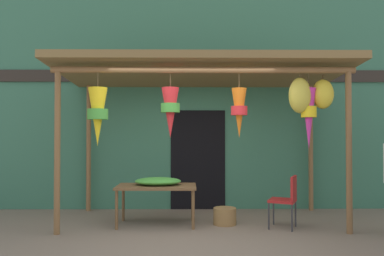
% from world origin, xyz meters
% --- Properties ---
extents(ground_plane, '(30.00, 30.00, 0.00)m').
position_xyz_m(ground_plane, '(0.00, 0.00, 0.00)').
color(ground_plane, '#756656').
extents(shop_facade, '(12.07, 0.29, 4.36)m').
position_xyz_m(shop_facade, '(0.00, 2.37, 2.18)').
color(shop_facade, '#387056').
rests_on(shop_facade, ground_plane).
extents(market_stall_canopy, '(4.92, 2.31, 2.74)m').
position_xyz_m(market_stall_canopy, '(0.24, 1.03, 2.41)').
color(market_stall_canopy, brown).
rests_on(market_stall_canopy, ground_plane).
extents(display_table, '(1.31, 0.72, 0.66)m').
position_xyz_m(display_table, '(-0.58, 0.88, 0.59)').
color(display_table, brown).
rests_on(display_table, ground_plane).
extents(flower_heap_on_table, '(0.77, 0.54, 0.13)m').
position_xyz_m(flower_heap_on_table, '(-0.54, 0.91, 0.72)').
color(flower_heap_on_table, green).
rests_on(flower_heap_on_table, display_table).
extents(folding_chair, '(0.53, 0.53, 0.84)m').
position_xyz_m(folding_chair, '(1.53, 0.61, 0.50)').
color(folding_chair, '#AD1E1E').
rests_on(folding_chair, ground_plane).
extents(wicker_basket_by_table, '(0.38, 0.38, 0.28)m').
position_xyz_m(wicker_basket_by_table, '(0.56, 0.90, 0.14)').
color(wicker_basket_by_table, olive).
rests_on(wicker_basket_by_table, ground_plane).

